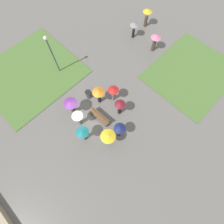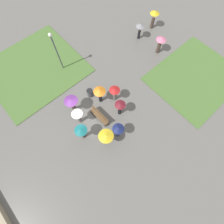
# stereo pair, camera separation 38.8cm
# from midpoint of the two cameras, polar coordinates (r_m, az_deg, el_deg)

# --- Properties ---
(ground_plane) EXTENTS (90.00, 90.00, 0.00)m
(ground_plane) POSITION_cam_midpoint_polar(r_m,az_deg,el_deg) (15.65, -7.01, -0.79)
(ground_plane) COLOR #66635E
(lawn_patch_near) EXTENTS (8.42, 8.87, 0.06)m
(lawn_patch_near) POSITION_cam_midpoint_polar(r_m,az_deg,el_deg) (19.56, -23.37, 12.88)
(lawn_patch_near) COLOR #4C7033
(lawn_patch_near) RESTS_ON ground_plane
(lawn_patch_far) EXTENTS (6.95, 8.31, 0.06)m
(lawn_patch_far) POSITION_cam_midpoint_polar(r_m,az_deg,el_deg) (19.33, 26.07, 10.18)
(lawn_patch_far) COLOR #4C7033
(lawn_patch_far) RESTS_ON ground_plane
(park_bench) EXTENTS (2.01, 0.52, 0.90)m
(park_bench) POSITION_cam_midpoint_polar(r_m,az_deg,el_deg) (15.01, -3.30, -1.16)
(park_bench) COLOR brown
(park_bench) RESTS_ON ground_plane
(lamp_post) EXTENTS (0.32, 0.32, 4.31)m
(lamp_post) POSITION_cam_midpoint_polar(r_m,az_deg,el_deg) (16.67, -17.39, 19.38)
(lamp_post) COLOR #474C51
(lamp_post) RESTS_ON ground_plane
(trash_bin) EXTENTS (0.56, 0.56, 0.84)m
(trash_bin) POSITION_cam_midpoint_polar(r_m,az_deg,el_deg) (16.12, -6.51, 6.16)
(trash_bin) COLOR #4C4C51
(trash_bin) RESTS_ON ground_plane
(crowd_person_white) EXTENTS (0.92, 0.92, 1.81)m
(crowd_person_white) POSITION_cam_midpoint_polar(r_m,az_deg,el_deg) (14.36, -10.37, -1.11)
(crowd_person_white) COLOR slate
(crowd_person_white) RESTS_ON ground_plane
(crowd_person_yellow) EXTENTS (1.17, 1.17, 1.83)m
(crowd_person_yellow) POSITION_cam_midpoint_polar(r_m,az_deg,el_deg) (13.44, -1.11, -8.13)
(crowd_person_yellow) COLOR #2D2333
(crowd_person_yellow) RESTS_ON ground_plane
(crowd_person_teal) EXTENTS (1.00, 1.00, 1.86)m
(crowd_person_teal) POSITION_cam_midpoint_polar(r_m,az_deg,el_deg) (13.75, -9.14, -6.32)
(crowd_person_teal) COLOR #47382D
(crowd_person_teal) RESTS_ON ground_plane
(crowd_person_navy) EXTENTS (0.93, 0.93, 1.87)m
(crowd_person_navy) POSITION_cam_midpoint_polar(r_m,az_deg,el_deg) (13.59, 2.86, -5.78)
(crowd_person_navy) COLOR #282D47
(crowd_person_navy) RESTS_ON ground_plane
(crowd_person_orange) EXTENTS (1.05, 1.05, 1.92)m
(crowd_person_orange) POSITION_cam_midpoint_polar(r_m,az_deg,el_deg) (14.88, -3.29, 6.35)
(crowd_person_orange) COLOR black
(crowd_person_orange) RESTS_ON ground_plane
(crowd_person_maroon) EXTENTS (0.91, 0.91, 1.83)m
(crowd_person_maroon) POSITION_cam_midpoint_polar(r_m,az_deg,el_deg) (14.47, 3.42, 1.71)
(crowd_person_maroon) COLOR black
(crowd_person_maroon) RESTS_ON ground_plane
(crowd_person_red) EXTENTS (0.93, 0.93, 1.78)m
(crowd_person_red) POSITION_cam_midpoint_polar(r_m,az_deg,el_deg) (15.10, 1.59, 6.49)
(crowd_person_red) COLOR slate
(crowd_person_red) RESTS_ON ground_plane
(crowd_person_purple) EXTENTS (1.16, 1.16, 1.92)m
(crowd_person_purple) POSITION_cam_midpoint_polar(r_m,az_deg,el_deg) (14.81, -12.34, 3.08)
(crowd_person_purple) COLOR #47382D
(crowd_person_purple) RESTS_ON ground_plane
(lone_walker_far_path) EXTENTS (0.91, 0.91, 1.79)m
(lone_walker_far_path) POSITION_cam_midpoint_polar(r_m,az_deg,el_deg) (20.17, 9.76, 25.45)
(lone_walker_far_path) COLOR black
(lone_walker_far_path) RESTS_ON ground_plane
(lone_walker_mid_plaza) EXTENTS (0.98, 0.98, 2.02)m
(lone_walker_mid_plaza) POSITION_cam_midpoint_polar(r_m,az_deg,el_deg) (21.63, 14.13, 28.05)
(lone_walker_mid_plaza) COLOR #47382D
(lone_walker_mid_plaza) RESTS_ON ground_plane
(lone_walker_near_lawn) EXTENTS (0.99, 0.99, 1.92)m
(lone_walker_near_lawn) POSITION_cam_midpoint_polar(r_m,az_deg,el_deg) (19.15, 16.13, 21.02)
(lone_walker_near_lawn) COLOR #47382D
(lone_walker_near_lawn) RESTS_ON ground_plane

